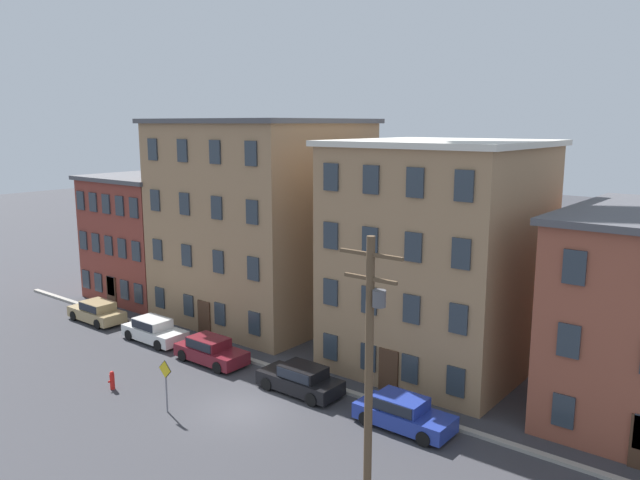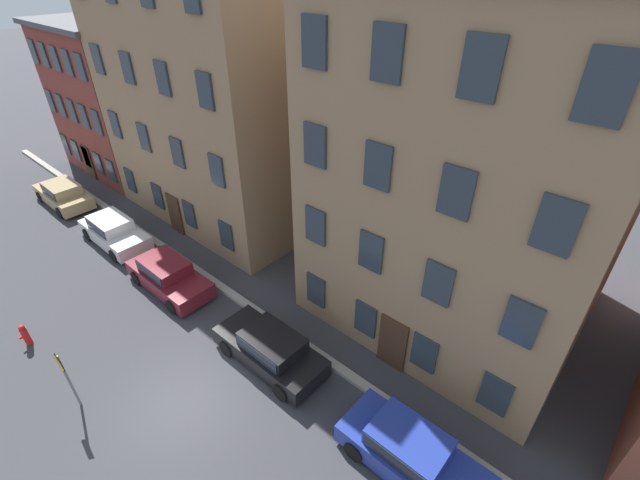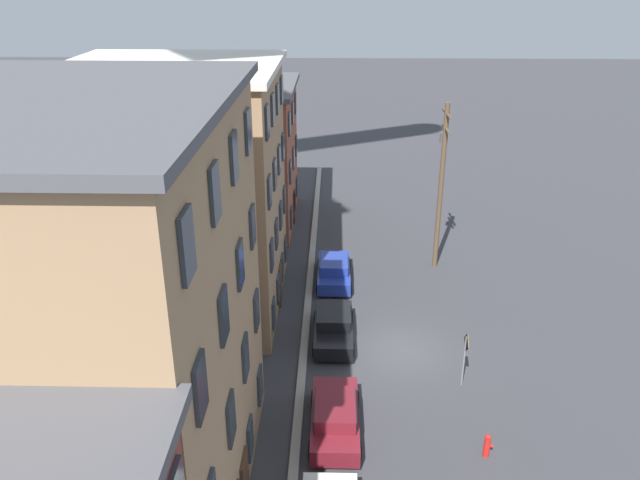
{
  "view_description": "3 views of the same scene",
  "coord_description": "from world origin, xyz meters",
  "px_view_note": "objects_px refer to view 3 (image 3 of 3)",
  "views": [
    {
      "loc": [
        19.86,
        -19.13,
        13.25
      ],
      "look_at": [
        0.78,
        4.89,
        7.48
      ],
      "focal_mm": 35.0,
      "sensor_mm": 36.0,
      "label": 1
    },
    {
      "loc": [
        9.35,
        -3.67,
        12.63
      ],
      "look_at": [
        1.86,
        4.81,
        5.03
      ],
      "focal_mm": 24.0,
      "sensor_mm": 36.0,
      "label": 2
    },
    {
      "loc": [
        -24.61,
        3.14,
        16.45
      ],
      "look_at": [
        0.86,
        3.78,
        5.2
      ],
      "focal_mm": 35.0,
      "sensor_mm": 36.0,
      "label": 3
    }
  ],
  "objects_px": {
    "fire_hydrant": "(487,445)",
    "car_black": "(334,325)",
    "utility_pole": "(441,178)",
    "car_blue": "(334,270)",
    "caution_sign": "(465,351)",
    "car_maroon": "(335,416)"
  },
  "relations": [
    {
      "from": "fire_hydrant",
      "to": "car_blue",
      "type": "bearing_deg",
      "value": 22.48
    },
    {
      "from": "car_maroon",
      "to": "caution_sign",
      "type": "bearing_deg",
      "value": -60.46
    },
    {
      "from": "utility_pole",
      "to": "fire_hydrant",
      "type": "bearing_deg",
      "value": 178.65
    },
    {
      "from": "car_blue",
      "to": "caution_sign",
      "type": "xyz_separation_m",
      "value": [
        -9.38,
        -5.52,
        0.93
      ]
    },
    {
      "from": "caution_sign",
      "to": "car_black",
      "type": "bearing_deg",
      "value": 57.57
    },
    {
      "from": "fire_hydrant",
      "to": "utility_pole",
      "type": "bearing_deg",
      "value": -1.35
    },
    {
      "from": "caution_sign",
      "to": "car_blue",
      "type": "bearing_deg",
      "value": 30.49
    },
    {
      "from": "car_maroon",
      "to": "fire_hydrant",
      "type": "height_order",
      "value": "car_maroon"
    },
    {
      "from": "car_black",
      "to": "car_blue",
      "type": "height_order",
      "value": "same"
    },
    {
      "from": "car_black",
      "to": "car_blue",
      "type": "bearing_deg",
      "value": 0.04
    },
    {
      "from": "caution_sign",
      "to": "utility_pole",
      "type": "height_order",
      "value": "utility_pole"
    },
    {
      "from": "car_black",
      "to": "fire_hydrant",
      "type": "xyz_separation_m",
      "value": [
        -7.74,
        -5.63,
        -0.27
      ]
    },
    {
      "from": "fire_hydrant",
      "to": "car_maroon",
      "type": "bearing_deg",
      "value": 78.19
    },
    {
      "from": "car_black",
      "to": "fire_hydrant",
      "type": "relative_size",
      "value": 4.58
    },
    {
      "from": "fire_hydrant",
      "to": "car_black",
      "type": "bearing_deg",
      "value": 36.02
    },
    {
      "from": "caution_sign",
      "to": "utility_pole",
      "type": "distance_m",
      "value": 12.2
    },
    {
      "from": "car_black",
      "to": "caution_sign",
      "type": "height_order",
      "value": "caution_sign"
    },
    {
      "from": "car_maroon",
      "to": "utility_pole",
      "type": "relative_size",
      "value": 0.45
    },
    {
      "from": "car_black",
      "to": "fire_hydrant",
      "type": "height_order",
      "value": "car_black"
    },
    {
      "from": "car_black",
      "to": "car_maroon",
      "type": "bearing_deg",
      "value": -179.2
    },
    {
      "from": "car_blue",
      "to": "utility_pole",
      "type": "distance_m",
      "value": 7.94
    },
    {
      "from": "car_blue",
      "to": "caution_sign",
      "type": "relative_size",
      "value": 1.73
    }
  ]
}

